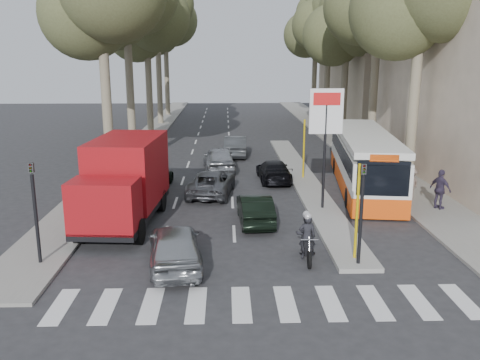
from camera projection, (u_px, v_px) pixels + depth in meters
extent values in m
plane|color=#28282B|center=(260.00, 252.00, 18.61)|extent=(120.00, 120.00, 0.00)
cube|color=gray|center=(341.00, 140.00, 43.11)|extent=(3.20, 70.00, 0.12)
cube|color=gray|center=(150.00, 135.00, 45.55)|extent=(2.40, 64.00, 0.12)
cube|color=gray|center=(303.00, 179.00, 29.36)|extent=(1.50, 26.00, 0.16)
cube|color=#B7A88E|center=(394.00, 45.00, 50.14)|extent=(11.00, 20.00, 16.00)
cylinder|color=yellow|center=(357.00, 214.00, 17.31)|extent=(0.10, 0.10, 3.50)
cylinder|color=yellow|center=(324.00, 174.00, 23.14)|extent=(0.10, 0.10, 3.50)
cylinder|color=yellow|center=(304.00, 150.00, 28.96)|extent=(0.10, 0.10, 3.50)
cylinder|color=black|center=(324.00, 156.00, 22.93)|extent=(0.12, 0.12, 5.20)
cube|color=white|center=(326.00, 111.00, 22.46)|extent=(1.50, 0.10, 2.00)
cube|color=red|center=(327.00, 99.00, 22.27)|extent=(1.20, 0.02, 0.55)
cylinder|color=black|center=(361.00, 223.00, 16.86)|extent=(0.12, 0.12, 3.20)
imported|color=black|center=(363.00, 179.00, 16.51)|extent=(0.16, 0.41, 1.00)
cylinder|color=black|center=(36.00, 221.00, 17.04)|extent=(0.12, 0.12, 3.20)
imported|color=black|center=(32.00, 178.00, 16.68)|extent=(0.16, 0.41, 1.00)
cylinder|color=#6B604C|center=(107.00, 106.00, 29.03)|extent=(0.56, 0.56, 8.40)
sphere|color=#484D2B|center=(86.00, 13.00, 28.36)|extent=(5.20, 5.20, 5.20)
cylinder|color=#6B604C|center=(130.00, 91.00, 36.72)|extent=(0.56, 0.56, 8.96)
sphere|color=#484D2B|center=(114.00, 13.00, 35.98)|extent=(5.20, 5.20, 5.20)
cylinder|color=#6B604C|center=(149.00, 90.00, 44.60)|extent=(0.56, 0.56, 8.12)
sphere|color=#484D2B|center=(136.00, 32.00, 43.97)|extent=(5.20, 5.20, 5.20)
sphere|color=#484D2B|center=(155.00, 17.00, 42.39)|extent=(5.80, 5.80, 5.80)
sphere|color=#484D2B|center=(150.00, 4.00, 43.94)|extent=(4.80, 4.80, 4.80)
cylinder|color=#6B604C|center=(159.00, 78.00, 52.19)|extent=(0.56, 0.56, 9.52)
sphere|color=#484D2B|center=(148.00, 20.00, 51.36)|extent=(5.20, 5.20, 5.20)
sphere|color=#484D2B|center=(165.00, 4.00, 49.74)|extent=(5.80, 5.80, 5.80)
cylinder|color=#6B604C|center=(167.00, 79.00, 60.05)|extent=(0.56, 0.56, 8.68)
sphere|color=#484D2B|center=(157.00, 33.00, 59.35)|extent=(5.20, 5.20, 5.20)
sphere|color=#484D2B|center=(172.00, 21.00, 57.75)|extent=(5.80, 5.80, 5.80)
sphere|color=#484D2B|center=(167.00, 11.00, 59.28)|extent=(4.80, 4.80, 4.80)
cylinder|color=#6B604C|center=(413.00, 109.00, 27.57)|extent=(0.56, 0.56, 8.40)
sphere|color=#484D2B|center=(398.00, 11.00, 26.91)|extent=(5.20, 5.20, 5.20)
cylinder|color=#6B604C|center=(374.00, 91.00, 35.24)|extent=(0.56, 0.56, 9.24)
sphere|color=#484D2B|center=(362.00, 7.00, 34.45)|extent=(5.20, 5.20, 5.20)
cylinder|color=#6B604C|center=(344.00, 93.00, 43.16)|extent=(0.56, 0.56, 7.84)
sphere|color=#484D2B|center=(333.00, 35.00, 42.58)|extent=(5.20, 5.20, 5.20)
sphere|color=#484D2B|center=(361.00, 20.00, 41.01)|extent=(5.80, 5.80, 5.80)
sphere|color=#484D2B|center=(347.00, 7.00, 42.57)|extent=(4.80, 4.80, 4.80)
cylinder|color=#6B604C|center=(327.00, 81.00, 50.80)|extent=(0.56, 0.56, 8.96)
sphere|color=#484D2B|center=(318.00, 25.00, 50.05)|extent=(5.20, 5.20, 5.20)
sphere|color=#484D2B|center=(341.00, 10.00, 48.44)|extent=(5.80, 5.80, 5.80)
cylinder|color=#6B604C|center=(314.00, 80.00, 58.63)|extent=(0.56, 0.56, 8.40)
sphere|color=#484D2B|center=(306.00, 35.00, 57.97)|extent=(5.20, 5.20, 5.20)
sphere|color=#484D2B|center=(325.00, 23.00, 56.38)|extent=(5.80, 5.80, 5.80)
sphere|color=#484D2B|center=(317.00, 13.00, 57.92)|extent=(4.80, 4.80, 4.80)
imported|color=#9EA2A6|center=(175.00, 246.00, 17.20)|extent=(2.29, 4.49, 1.47)
imported|color=black|center=(255.00, 209.00, 21.71)|extent=(1.54, 3.89, 1.26)
imported|color=#4D4F55|center=(211.00, 183.00, 26.14)|extent=(2.68, 4.75, 1.25)
imported|color=black|center=(274.00, 171.00, 28.94)|extent=(1.88, 4.26, 1.22)
imported|color=#999BA0|center=(219.00, 159.00, 31.58)|extent=(2.24, 4.58, 1.51)
imported|color=#43474A|center=(236.00, 146.00, 36.22)|extent=(1.71, 4.45, 1.45)
imported|color=black|center=(150.00, 178.00, 27.04)|extent=(2.27, 4.66, 1.31)
cube|color=black|center=(125.00, 211.00, 21.46)|extent=(2.99, 6.92, 0.28)
cylinder|color=black|center=(80.00, 231.00, 19.36)|extent=(0.42, 1.04, 1.01)
cylinder|color=black|center=(138.00, 232.00, 19.25)|extent=(0.42, 1.04, 1.01)
cylinder|color=black|center=(113.00, 200.00, 23.50)|extent=(0.42, 1.04, 1.01)
cylinder|color=black|center=(161.00, 200.00, 23.40)|extent=(0.42, 1.04, 1.01)
cube|color=maroon|center=(105.00, 205.00, 18.71)|extent=(2.59, 1.76, 1.91)
cube|color=black|center=(98.00, 205.00, 17.95)|extent=(2.25, 0.27, 1.01)
cube|color=maroon|center=(129.00, 170.00, 21.96)|extent=(2.95, 4.91, 2.81)
cube|color=#ED4C0D|center=(363.00, 178.00, 27.45)|extent=(3.99, 11.83, 0.91)
cube|color=silver|center=(364.00, 156.00, 27.16)|extent=(3.99, 11.83, 1.51)
cube|color=black|center=(364.00, 151.00, 27.08)|extent=(3.95, 11.37, 0.86)
cube|color=silver|center=(365.00, 136.00, 26.89)|extent=(3.99, 11.83, 0.30)
cube|color=black|center=(383.00, 179.00, 21.55)|extent=(2.21, 0.34, 1.51)
cube|color=#ED4C0D|center=(384.00, 158.00, 21.33)|extent=(1.21, 0.22, 0.32)
cylinder|color=black|center=(349.00, 198.00, 23.99)|extent=(0.40, 1.00, 0.97)
cylinder|color=black|center=(398.00, 199.00, 23.77)|extent=(0.40, 1.00, 0.97)
cylinder|color=black|center=(336.00, 166.00, 30.94)|extent=(0.40, 1.00, 0.97)
cylinder|color=black|center=(374.00, 167.00, 30.72)|extent=(0.40, 1.00, 0.97)
cylinder|color=black|center=(309.00, 260.00, 17.09)|extent=(0.12, 0.62, 0.61)
cylinder|color=black|center=(304.00, 244.00, 18.49)|extent=(0.12, 0.62, 0.61)
cylinder|color=silver|center=(309.00, 249.00, 17.07)|extent=(0.07, 0.39, 0.77)
cube|color=black|center=(307.00, 248.00, 17.81)|extent=(0.24, 0.73, 0.29)
cube|color=black|center=(308.00, 243.00, 17.56)|extent=(0.30, 0.44, 0.21)
cube|color=black|center=(306.00, 240.00, 18.04)|extent=(0.29, 0.63, 0.12)
cylinder|color=silver|center=(310.00, 240.00, 17.06)|extent=(0.60, 0.06, 0.04)
imported|color=black|center=(307.00, 237.00, 17.71)|extent=(0.60, 0.41, 1.61)
imported|color=black|center=(306.00, 234.00, 18.09)|extent=(0.75, 0.44, 1.51)
sphere|color=#B2B2B7|center=(308.00, 216.00, 17.48)|extent=(0.27, 0.27, 0.27)
sphere|color=#B2B2B7|center=(307.00, 214.00, 17.89)|extent=(0.27, 0.27, 0.27)
imported|color=#3A3149|center=(440.00, 189.00, 23.24)|extent=(1.02, 1.20, 1.84)
imported|color=#705E54|center=(411.00, 184.00, 24.82)|extent=(1.10, 0.96, 1.58)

